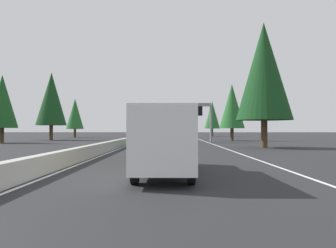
{
  "coord_description": "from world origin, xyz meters",
  "views": [
    {
      "loc": [
        -4.65,
        -5.63,
        2.07
      ],
      "look_at": [
        51.44,
        -5.2,
        3.01
      ],
      "focal_mm": 33.94,
      "sensor_mm": 36.0,
      "label": 1
    }
  ],
  "objects_px": {
    "sedan_mid_center": "(186,135)",
    "conifer_left_mid": "(51,99)",
    "conifer_left_near": "(2,101)",
    "box_truck_far_right": "(164,139)",
    "pickup_far_left": "(151,135)",
    "sedan_mid_right": "(170,133)",
    "conifer_right_mid": "(232,106)",
    "minivan_distant_b": "(159,133)",
    "oncoming_near": "(138,135)",
    "conifer_right_far": "(212,115)",
    "sedan_distant_a": "(138,141)",
    "conifer_right_near": "(264,71)",
    "conifer_left_far": "(75,114)",
    "sign_gantry_overhead": "(173,111)"
  },
  "relations": [
    {
      "from": "sedan_mid_right",
      "to": "minivan_distant_b",
      "type": "distance_m",
      "value": 17.1
    },
    {
      "from": "oncoming_near",
      "to": "conifer_right_far",
      "type": "height_order",
      "value": "conifer_right_far"
    },
    {
      "from": "sedan_mid_right",
      "to": "conifer_right_far",
      "type": "height_order",
      "value": "conifer_right_far"
    },
    {
      "from": "sedan_mid_right",
      "to": "conifer_right_mid",
      "type": "distance_m",
      "value": 69.72
    },
    {
      "from": "minivan_distant_b",
      "to": "oncoming_near",
      "type": "relative_size",
      "value": 1.14
    },
    {
      "from": "conifer_left_near",
      "to": "conifer_left_mid",
      "type": "distance_m",
      "value": 12.82
    },
    {
      "from": "box_truck_far_right",
      "to": "oncoming_near",
      "type": "bearing_deg",
      "value": 6.93
    },
    {
      "from": "pickup_far_left",
      "to": "sedan_mid_right",
      "type": "xyz_separation_m",
      "value": [
        66.46,
        -3.37,
        -0.23
      ]
    },
    {
      "from": "conifer_left_mid",
      "to": "conifer_left_far",
      "type": "relative_size",
      "value": 1.32
    },
    {
      "from": "sedan_distant_a",
      "to": "oncoming_near",
      "type": "distance_m",
      "value": 45.51
    },
    {
      "from": "conifer_left_near",
      "to": "pickup_far_left",
      "type": "bearing_deg",
      "value": -61.52
    },
    {
      "from": "conifer_left_near",
      "to": "conifer_left_far",
      "type": "height_order",
      "value": "conifer_left_near"
    },
    {
      "from": "sign_gantry_overhead",
      "to": "sedan_distant_a",
      "type": "xyz_separation_m",
      "value": [
        -13.46,
        4.17,
        -4.26
      ]
    },
    {
      "from": "conifer_left_near",
      "to": "box_truck_far_right",
      "type": "bearing_deg",
      "value": -142.72
    },
    {
      "from": "minivan_distant_b",
      "to": "oncoming_near",
      "type": "distance_m",
      "value": 27.88
    },
    {
      "from": "sedan_mid_center",
      "to": "oncoming_near",
      "type": "xyz_separation_m",
      "value": [
        9.27,
        12.04,
        0.0
      ]
    },
    {
      "from": "box_truck_far_right",
      "to": "conifer_right_mid",
      "type": "distance_m",
      "value": 44.59
    },
    {
      "from": "conifer_right_mid",
      "to": "conifer_left_near",
      "type": "xyz_separation_m",
      "value": [
        -9.77,
        36.62,
        0.03
      ]
    },
    {
      "from": "sign_gantry_overhead",
      "to": "pickup_far_left",
      "type": "relative_size",
      "value": 2.26
    },
    {
      "from": "conifer_right_mid",
      "to": "conifer_left_near",
      "type": "height_order",
      "value": "conifer_left_near"
    },
    {
      "from": "oncoming_near",
      "to": "conifer_right_mid",
      "type": "relative_size",
      "value": 0.43
    },
    {
      "from": "conifer_right_near",
      "to": "minivan_distant_b",
      "type": "bearing_deg",
      "value": 11.05
    },
    {
      "from": "box_truck_far_right",
      "to": "sedan_distant_a",
      "type": "height_order",
      "value": "box_truck_far_right"
    },
    {
      "from": "minivan_distant_b",
      "to": "conifer_left_near",
      "type": "height_order",
      "value": "conifer_left_near"
    },
    {
      "from": "box_truck_far_right",
      "to": "conifer_left_mid",
      "type": "xyz_separation_m",
      "value": [
        45.5,
        22.41,
        6.24
      ]
    },
    {
      "from": "conifer_left_mid",
      "to": "conifer_right_far",
      "type": "bearing_deg",
      "value": -45.49
    },
    {
      "from": "sedan_distant_a",
      "to": "conifer_right_near",
      "type": "bearing_deg",
      "value": -93.77
    },
    {
      "from": "conifer_right_near",
      "to": "conifer_right_far",
      "type": "height_order",
      "value": "conifer_right_near"
    },
    {
      "from": "box_truck_far_right",
      "to": "pickup_far_left",
      "type": "height_order",
      "value": "box_truck_far_right"
    },
    {
      "from": "box_truck_far_right",
      "to": "conifer_left_far",
      "type": "bearing_deg",
      "value": 20.09
    },
    {
      "from": "oncoming_near",
      "to": "conifer_right_mid",
      "type": "distance_m",
      "value": 31.75
    },
    {
      "from": "box_truck_far_right",
      "to": "oncoming_near",
      "type": "xyz_separation_m",
      "value": [
        67.21,
        8.17,
        -0.93
      ]
    },
    {
      "from": "sedan_mid_right",
      "to": "conifer_left_far",
      "type": "relative_size",
      "value": 0.45
    },
    {
      "from": "conifer_right_mid",
      "to": "conifer_left_near",
      "type": "distance_m",
      "value": 37.9
    },
    {
      "from": "conifer_left_near",
      "to": "sedan_distant_a",
      "type": "bearing_deg",
      "value": -117.17
    },
    {
      "from": "sedan_mid_center",
      "to": "conifer_left_mid",
      "type": "xyz_separation_m",
      "value": [
        -12.44,
        26.28,
        7.16
      ]
    },
    {
      "from": "box_truck_far_right",
      "to": "conifer_left_near",
      "type": "relative_size",
      "value": 0.82
    },
    {
      "from": "minivan_distant_b",
      "to": "conifer_left_near",
      "type": "bearing_deg",
      "value": 160.69
    },
    {
      "from": "conifer_left_far",
      "to": "sedan_mid_right",
      "type": "bearing_deg",
      "value": -27.08
    },
    {
      "from": "conifer_right_near",
      "to": "conifer_left_far",
      "type": "relative_size",
      "value": 1.44
    },
    {
      "from": "conifer_right_far",
      "to": "conifer_left_mid",
      "type": "relative_size",
      "value": 0.81
    },
    {
      "from": "conifer_right_mid",
      "to": "conifer_left_mid",
      "type": "relative_size",
      "value": 0.8
    },
    {
      "from": "oncoming_near",
      "to": "conifer_left_far",
      "type": "height_order",
      "value": "conifer_left_far"
    },
    {
      "from": "pickup_far_left",
      "to": "conifer_left_near",
      "type": "xyz_separation_m",
      "value": [
        -11.87,
        21.87,
        5.37
      ]
    },
    {
      "from": "pickup_far_left",
      "to": "minivan_distant_b",
      "type": "distance_m",
      "value": 49.75
    },
    {
      "from": "oncoming_near",
      "to": "conifer_right_near",
      "type": "distance_m",
      "value": 50.57
    },
    {
      "from": "sedan_mid_center",
      "to": "conifer_left_mid",
      "type": "relative_size",
      "value": 0.34
    },
    {
      "from": "sedan_distant_a",
      "to": "pickup_far_left",
      "type": "relative_size",
      "value": 0.79
    },
    {
      "from": "sedan_mid_right",
      "to": "conifer_left_far",
      "type": "height_order",
      "value": "conifer_left_far"
    },
    {
      "from": "sedan_mid_center",
      "to": "conifer_left_mid",
      "type": "bearing_deg",
      "value": 115.32
    }
  ]
}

